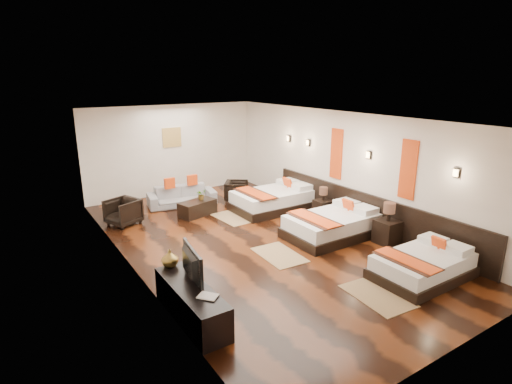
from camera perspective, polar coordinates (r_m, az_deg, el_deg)
floor at (r=9.43m, az=-0.23°, el=-6.83°), size 5.50×9.50×0.01m
ceiling at (r=8.73m, az=-0.25°, el=10.35°), size 5.50×9.50×0.01m
back_wall at (r=13.14m, az=-11.61°, el=5.77°), size 5.50×0.01×2.80m
left_wall at (r=7.89m, az=-17.26°, el=-1.38°), size 0.01×9.50×2.80m
right_wall at (r=10.68m, az=12.27°, el=3.42°), size 0.01×9.50×2.80m
headboard_panel at (r=10.38m, az=14.92°, el=-2.58°), size 0.08×6.60×0.90m
bed_near at (r=8.34m, az=22.33°, el=-9.45°), size 1.88×1.18×0.72m
bed_mid at (r=9.76m, az=10.67°, el=-4.53°), size 2.17×1.36×0.83m
bed_far at (r=11.51m, az=2.44°, el=-1.04°), size 2.22×1.40×0.85m
nightstand_a at (r=9.66m, az=17.89°, el=-4.94°), size 0.48×0.48×0.95m
nightstand_b at (r=11.05m, az=9.31°, el=-1.99°), size 0.41×0.41×0.82m
jute_mat_near at (r=7.54m, az=16.58°, el=-13.72°), size 0.84×1.26×0.01m
jute_mat_mid at (r=8.73m, az=3.27°, el=-8.76°), size 0.81×1.24×0.01m
jute_mat_far at (r=10.91m, az=-3.19°, el=-3.59°), size 0.82×1.24×0.01m
tv_console at (r=6.61m, az=-9.02°, el=-15.00°), size 0.50×1.80×0.55m
tv at (r=6.55m, az=-9.62°, el=-9.97°), size 0.25×0.93×0.53m
book at (r=6.08m, az=-7.17°, el=-14.75°), size 0.34×0.35×0.03m
figurine at (r=7.09m, az=-11.95°, el=-9.02°), size 0.37×0.37×0.30m
sofa at (r=12.06m, az=-10.32°, el=-0.54°), size 2.03×1.09×0.56m
armchair_left at (r=10.86m, az=-18.08°, el=-2.66°), size 0.95×0.94×0.67m
armchair_right at (r=12.31m, az=-2.74°, el=0.16°), size 0.92×0.92×0.61m
coffee_table at (r=11.16m, az=-8.18°, el=-2.23°), size 1.10×0.74×0.40m
table_plant at (r=11.16m, az=-7.67°, el=-0.34°), size 0.32×0.29×0.29m
orange_panel_a at (r=9.40m, az=20.49°, el=2.95°), size 0.04×0.40×1.30m
orange_panel_b at (r=10.82m, az=11.17°, el=5.26°), size 0.04×0.40×1.30m
sconce_near at (r=8.76m, az=26.21°, el=2.42°), size 0.07×0.12×0.18m
sconce_mid at (r=10.03m, az=15.47°, el=5.02°), size 0.07×0.12×0.18m
sconce_far at (r=11.58m, az=7.32°, el=6.88°), size 0.07×0.12×0.18m
sconce_lounge at (r=12.27m, az=4.59°, el=7.47°), size 0.07×0.12×0.18m
gold_artwork at (r=13.05m, az=-11.68°, el=7.49°), size 0.60×0.04×0.60m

